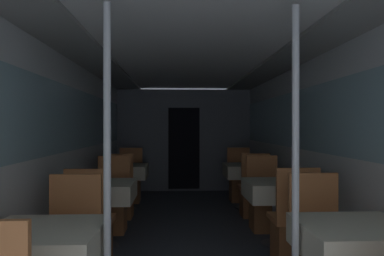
# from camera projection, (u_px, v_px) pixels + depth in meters

# --- Properties ---
(wall_left) EXTENTS (0.05, 8.46, 2.08)m
(wall_left) POSITION_uv_depth(u_px,v_px,m) (69.00, 146.00, 4.27)
(wall_left) COLOR silver
(wall_left) RESTS_ON ground_plane
(wall_right) EXTENTS (0.05, 8.46, 2.08)m
(wall_right) POSITION_uv_depth(u_px,v_px,m) (308.00, 145.00, 4.38)
(wall_right) COLOR silver
(wall_right) RESTS_ON ground_plane
(ceiling_panel) EXTENTS (2.78, 8.46, 0.07)m
(ceiling_panel) POSITION_uv_depth(u_px,v_px,m) (190.00, 57.00, 4.32)
(ceiling_panel) COLOR white
(ceiling_panel) RESTS_ON wall_left
(bulkhead_far) EXTENTS (2.73, 0.09, 2.08)m
(bulkhead_far) POSITION_uv_depth(u_px,v_px,m) (184.00, 140.00, 7.70)
(bulkhead_far) COLOR slate
(bulkhead_far) RESTS_ON ground_plane
(dining_table_left_0) EXTENTS (0.69, 0.69, 0.71)m
(dining_table_left_0) POSITION_uv_depth(u_px,v_px,m) (43.00, 248.00, 2.27)
(dining_table_left_0) COLOR #4C4C51
(dining_table_left_0) RESTS_ON ground_plane
(support_pole_left_0) EXTENTS (0.05, 0.05, 2.08)m
(support_pole_left_0) POSITION_uv_depth(u_px,v_px,m) (107.00, 173.00, 2.28)
(support_pole_left_0) COLOR silver
(support_pole_left_0) RESTS_ON ground_plane
(dining_table_left_1) EXTENTS (0.69, 0.69, 0.71)m
(dining_table_left_1) POSITION_uv_depth(u_px,v_px,m) (103.00, 193.00, 4.11)
(dining_table_left_1) COLOR #4C4C51
(dining_table_left_1) RESTS_ON ground_plane
(chair_left_near_1) EXTENTS (0.41, 0.41, 0.94)m
(chair_left_near_1) POSITION_uv_depth(u_px,v_px,m) (91.00, 235.00, 3.54)
(chair_left_near_1) COLOR #9C5B31
(chair_left_near_1) RESTS_ON ground_plane
(chair_left_far_1) EXTENTS (0.41, 0.41, 0.94)m
(chair_left_far_1) POSITION_uv_depth(u_px,v_px,m) (112.00, 209.00, 4.69)
(chair_left_far_1) COLOR #9C5B31
(chair_left_far_1) RESTS_ON ground_plane
(dining_table_left_2) EXTENTS (0.69, 0.69, 0.71)m
(dining_table_left_2) POSITION_uv_depth(u_px,v_px,m) (125.00, 172.00, 5.96)
(dining_table_left_2) COLOR #4C4C51
(dining_table_left_2) RESTS_ON ground_plane
(chair_left_near_2) EXTENTS (0.41, 0.41, 0.94)m
(chair_left_near_2) POSITION_uv_depth(u_px,v_px,m) (120.00, 198.00, 5.39)
(chair_left_near_2) COLOR #9C5B31
(chair_left_near_2) RESTS_ON ground_plane
(chair_left_far_2) EXTENTS (0.41, 0.41, 0.94)m
(chair_left_far_2) POSITION_uv_depth(u_px,v_px,m) (130.00, 185.00, 6.54)
(chair_left_far_2) COLOR #9C5B31
(chair_left_far_2) RESTS_ON ground_plane
(dining_table_right_0) EXTENTS (0.69, 0.69, 0.71)m
(dining_table_right_0) POSITION_uv_depth(u_px,v_px,m) (356.00, 243.00, 2.35)
(dining_table_right_0) COLOR #4C4C51
(dining_table_right_0) RESTS_ON ground_plane
(support_pole_right_0) EXTENTS (0.05, 0.05, 2.08)m
(support_pole_right_0) POSITION_uv_depth(u_px,v_px,m) (295.00, 172.00, 2.33)
(support_pole_right_0) COLOR silver
(support_pole_right_0) RESTS_ON ground_plane
(dining_table_right_1) EXTENTS (0.69, 0.69, 0.71)m
(dining_table_right_1) POSITION_uv_depth(u_px,v_px,m) (277.00, 192.00, 4.20)
(dining_table_right_1) COLOR #4C4C51
(dining_table_right_1) RESTS_ON ground_plane
(chair_right_near_1) EXTENTS (0.41, 0.41, 0.94)m
(chair_right_near_1) POSITION_uv_depth(u_px,v_px,m) (293.00, 233.00, 3.62)
(chair_right_near_1) COLOR #9C5B31
(chair_right_near_1) RESTS_ON ground_plane
(chair_right_far_1) EXTENTS (0.41, 0.41, 0.94)m
(chair_right_far_1) POSITION_uv_depth(u_px,v_px,m) (265.00, 207.00, 4.77)
(chair_right_far_1) COLOR #9C5B31
(chair_right_far_1) RESTS_ON ground_plane
(dining_table_right_2) EXTENTS (0.69, 0.69, 0.71)m
(dining_table_right_2) POSITION_uv_depth(u_px,v_px,m) (246.00, 172.00, 6.04)
(dining_table_right_2) COLOR #4C4C51
(dining_table_right_2) RESTS_ON ground_plane
(chair_right_near_2) EXTENTS (0.41, 0.41, 0.94)m
(chair_right_near_2) POSITION_uv_depth(u_px,v_px,m) (253.00, 197.00, 5.47)
(chair_right_near_2) COLOR #9C5B31
(chair_right_near_2) RESTS_ON ground_plane
(chair_right_far_2) EXTENTS (0.41, 0.41, 0.94)m
(chair_right_far_2) POSITION_uv_depth(u_px,v_px,m) (240.00, 185.00, 6.62)
(chair_right_far_2) COLOR #9C5B31
(chair_right_far_2) RESTS_ON ground_plane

